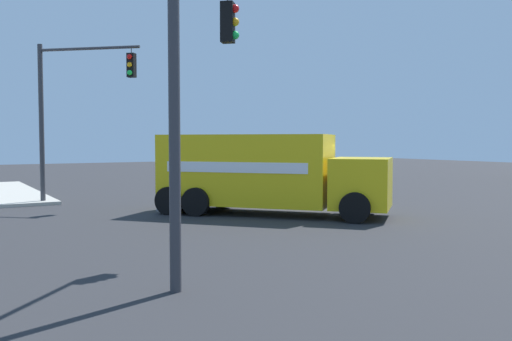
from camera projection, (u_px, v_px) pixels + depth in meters
name	position (u px, v px, depth m)	size (l,w,h in m)	color
ground_plane	(294.00, 212.00, 19.80)	(100.00, 100.00, 0.00)	#2B2B2D
delivery_truck	(265.00, 173.00, 19.28)	(7.77, 7.26, 2.85)	yellow
traffic_light_primary	(70.00, 98.00, 21.95)	(3.09, 3.37, 6.46)	#38383D
traffic_light_secondary	(197.00, 60.00, 10.38)	(3.19, 2.89, 6.41)	#38383D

